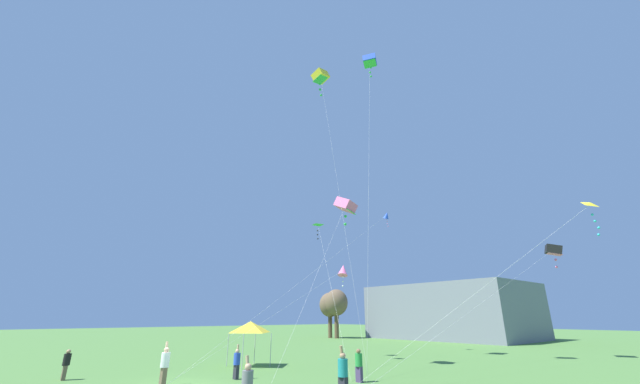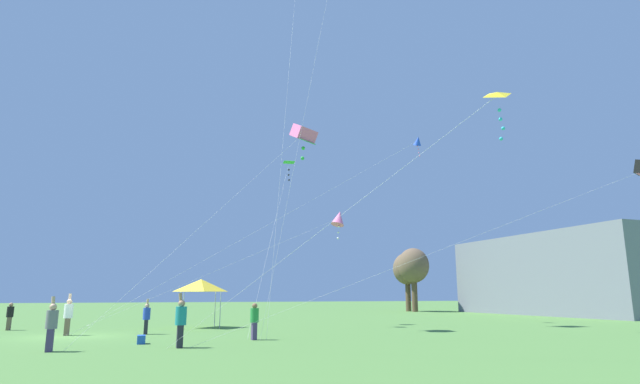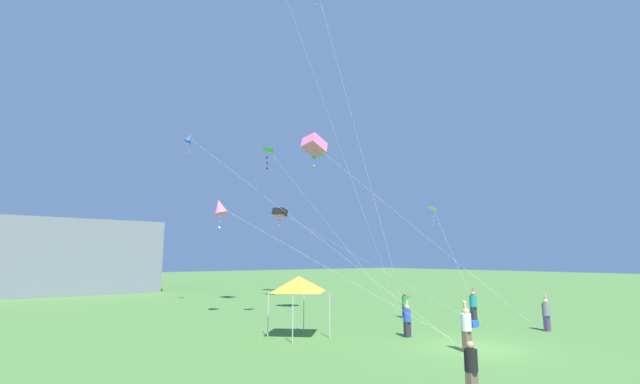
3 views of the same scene
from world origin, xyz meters
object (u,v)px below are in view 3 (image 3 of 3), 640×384
Objects in this scene: cooler_box at (474,324)px; person_teal_shirt at (473,304)px; person_black_shirt at (471,367)px; kite_yellow_delta_5 at (434,210)px; person_blue_shirt at (407,319)px; kite_green_delta_4 at (269,151)px; festival_tent at (299,284)px; person_white_shirt at (466,327)px; kite_black_box_0 at (280,213)px; kite_blue_diamond_6 at (190,139)px; person_green_shirt at (405,304)px; person_grey_shirt at (546,313)px; kite_pink_diamond_7 at (220,207)px; kite_pink_box_3 at (314,146)px.

cooler_box is 2.71m from person_teal_shirt.
kite_yellow_delta_5 is at bearing 81.69° from person_black_shirt.
person_blue_shirt is 13.29m from kite_green_delta_4.
person_blue_shirt is at bearing -90.84° from person_teal_shirt.
festival_tent is at bearing 124.61° from person_black_shirt.
person_blue_shirt is 3.80m from person_white_shirt.
person_blue_shirt is 28.63m from kite_black_box_0.
kite_black_box_0 is 1.09× the size of kite_blue_diamond_6.
kite_yellow_delta_5 is (10.54, 5.47, 7.41)m from person_green_shirt.
person_grey_shirt is 0.11× the size of kite_pink_diamond_7.
kite_yellow_delta_5 is (18.67, 1.56, -2.36)m from kite_green_delta_4.
kite_blue_diamond_6 is (-11.78, 18.08, 12.68)m from person_teal_shirt.
person_white_shirt is at bearing -45.13° from person_grey_shirt.
kite_pink_diamond_7 is at bearing 135.71° from person_blue_shirt.
person_black_shirt is 28.57m from kite_yellow_delta_5.
kite_pink_box_3 is (6.30, 15.70, 10.74)m from person_black_shirt.
person_grey_shirt is (7.27, -3.40, 0.08)m from person_blue_shirt.
cooler_box is at bearing -145.84° from person_green_shirt.
kite_blue_diamond_6 reaches higher than festival_tent.
person_black_shirt is at bearing -101.98° from person_blue_shirt.
person_black_shirt is 18.82m from kite_green_delta_4.
person_teal_shirt is (8.06, 4.86, 0.01)m from person_white_shirt.
kite_blue_diamond_6 is (-1.25, 10.72, 3.05)m from kite_green_delta_4.
person_blue_shirt is 7.55m from person_teal_shirt.
kite_yellow_delta_5 is (16.20, 13.78, 7.29)m from person_white_shirt.
kite_green_delta_4 reaches higher than cooler_box.
kite_black_box_0 reaches higher than person_teal_shirt.
person_blue_shirt reaches higher than person_green_shirt.
festival_tent is at bearing -133.11° from kite_pink_box_3.
festival_tent is 9.72m from kite_green_delta_4.
kite_pink_diamond_7 is (-0.10, 9.39, 4.76)m from festival_tent.
person_green_shirt is 0.15× the size of kite_green_delta_4.
person_green_shirt is at bearing 92.57° from cooler_box.
kite_black_box_0 is at bearing 45.16° from kite_pink_diamond_7.
person_grey_shirt is at bearing -179.57° from person_white_shirt.
kite_black_box_0 is 21.30m from kite_green_delta_4.
person_green_shirt is at bearing -25.63° from kite_green_delta_4.
kite_green_delta_4 is at bearing -124.34° from kite_black_box_0.
kite_pink_diamond_7 reaches higher than person_grey_shirt.
person_white_shirt is at bearing -149.33° from cooler_box.
person_grey_shirt is 0.16× the size of kite_pink_box_3.
kite_yellow_delta_5 is (21.41, 17.39, 7.45)m from person_black_shirt.
person_white_shirt is 17.93m from kite_pink_diamond_7.
kite_yellow_delta_5 is at bearing 59.07° from person_blue_shirt.
person_blue_shirt is at bearing -70.61° from kite_pink_diamond_7.
kite_blue_diamond_6 is at bearing 89.97° from festival_tent.
kite_blue_diamond_6 is at bearing 96.63° from kite_green_delta_4.
cooler_box is (9.61, -3.46, -2.39)m from festival_tent.
kite_blue_diamond_6 is 1.36× the size of kite_pink_diamond_7.
festival_tent is 10.53m from kite_pink_diamond_7.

